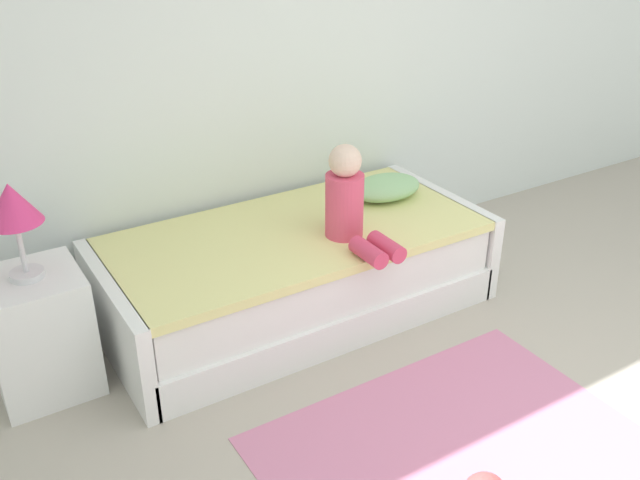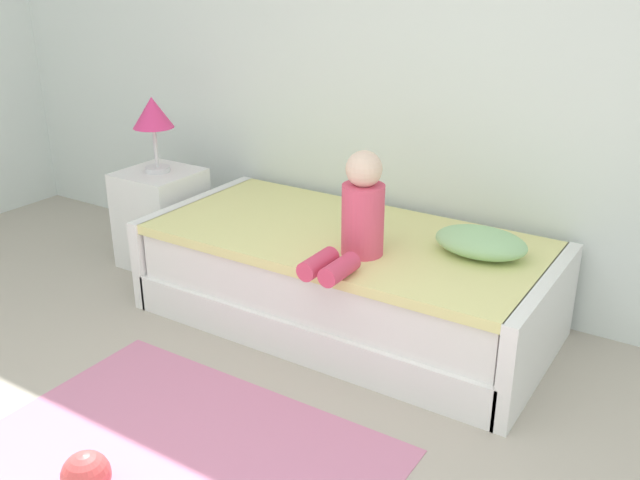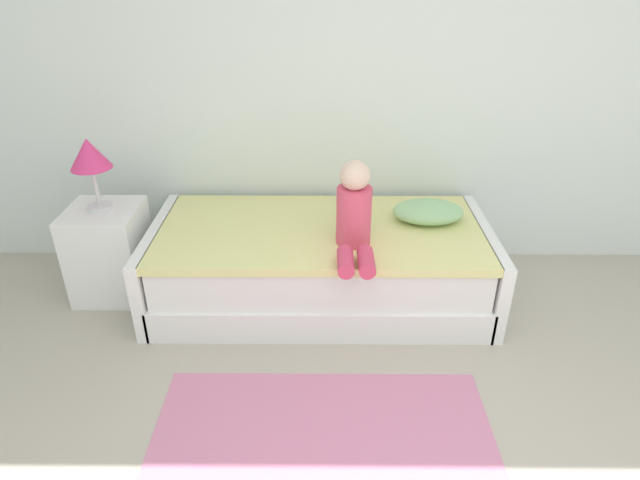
{
  "view_description": "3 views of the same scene",
  "coord_description": "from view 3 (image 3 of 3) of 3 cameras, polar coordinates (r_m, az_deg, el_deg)",
  "views": [
    {
      "loc": [
        -2.17,
        -0.94,
        2.17
      ],
      "look_at": [
        -0.51,
        1.75,
        0.55
      ],
      "focal_mm": 39.41,
      "sensor_mm": 36.0,
      "label": 1
    },
    {
      "loc": [
        1.17,
        -0.87,
        1.82
      ],
      "look_at": [
        -0.51,
        1.75,
        0.55
      ],
      "focal_mm": 39.45,
      "sensor_mm": 36.0,
      "label": 2
    },
    {
      "loc": [
        -0.49,
        -0.95,
        2.01
      ],
      "look_at": [
        -0.51,
        1.75,
        0.55
      ],
      "focal_mm": 30.27,
      "sensor_mm": 36.0,
      "label": 3
    }
  ],
  "objects": [
    {
      "name": "wall_rear",
      "position": [
        3.62,
        8.61,
        19.25
      ],
      "size": [
        7.2,
        0.1,
        2.9
      ],
      "primitive_type": "cube",
      "color": "silver",
      "rests_on": "ground"
    },
    {
      "name": "bed",
      "position": [
        3.43,
        0.03,
        -2.47
      ],
      "size": [
        2.11,
        1.0,
        0.5
      ],
      "color": "white",
      "rests_on": "ground"
    },
    {
      "name": "area_rug",
      "position": [
        2.59,
        0.31,
        -22.19
      ],
      "size": [
        1.6,
        1.1,
        0.01
      ],
      "primitive_type": "cube",
      "color": "pink",
      "rests_on": "ground"
    },
    {
      "name": "child_figure",
      "position": [
        3.02,
        3.66,
        2.76
      ],
      "size": [
        0.2,
        0.51,
        0.5
      ],
      "color": "#E04C6B",
      "rests_on": "bed"
    },
    {
      "name": "nightstand",
      "position": [
        3.71,
        -21.33,
        -1.17
      ],
      "size": [
        0.44,
        0.44,
        0.6
      ],
      "primitive_type": "cube",
      "color": "white",
      "rests_on": "ground"
    },
    {
      "name": "table_lamp",
      "position": [
        3.46,
        -23.18,
        8.04
      ],
      "size": [
        0.24,
        0.24,
        0.45
      ],
      "color": "silver",
      "rests_on": "nightstand"
    },
    {
      "name": "pillow",
      "position": [
        3.43,
        11.35,
        2.96
      ],
      "size": [
        0.44,
        0.3,
        0.13
      ],
      "primitive_type": "ellipsoid",
      "color": "#99CC8C",
      "rests_on": "bed"
    }
  ]
}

